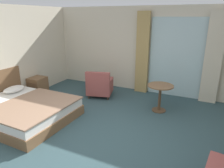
{
  "coord_description": "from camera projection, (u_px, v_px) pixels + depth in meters",
  "views": [
    {
      "loc": [
        1.78,
        -3.04,
        2.33
      ],
      "look_at": [
        0.08,
        0.52,
        1.03
      ],
      "focal_mm": 33.21,
      "sensor_mm": 36.0,
      "label": 1
    }
  ],
  "objects": [
    {
      "name": "curtain_panel_left",
      "position": [
        142.0,
        53.0,
        6.33
      ],
      "size": [
        0.39,
        0.1,
        2.47
      ],
      "primitive_type": "cube",
      "color": "tan",
      "rests_on": "ground"
    },
    {
      "name": "nightstand",
      "position": [
        38.0,
        86.0,
        6.34
      ],
      "size": [
        0.44,
        0.48,
        0.56
      ],
      "color": "brown",
      "rests_on": "ground"
    },
    {
      "name": "curtain_panel_right",
      "position": [
        213.0,
        59.0,
        5.53
      ],
      "size": [
        0.45,
        0.1,
        2.47
      ],
      "primitive_type": "cube",
      "color": "beige",
      "rests_on": "ground"
    },
    {
      "name": "bed",
      "position": [
        21.0,
        109.0,
        4.88
      ],
      "size": [
        2.3,
        1.87,
        0.99
      ],
      "color": "brown",
      "rests_on": "ground"
    },
    {
      "name": "balcony_glass_door",
      "position": [
        176.0,
        58.0,
        6.04
      ],
      "size": [
        1.53,
        0.02,
        2.31
      ],
      "primitive_type": "cube",
      "color": "silver",
      "rests_on": "ground"
    },
    {
      "name": "ground",
      "position": [
        97.0,
        143.0,
        4.08
      ],
      "size": [
        6.83,
        6.98,
        0.1
      ],
      "primitive_type": "cube",
      "color": "#334C51"
    },
    {
      "name": "round_cafe_table",
      "position": [
        160.0,
        92.0,
        5.2
      ],
      "size": [
        0.64,
        0.64,
        0.69
      ],
      "color": "brown",
      "rests_on": "ground"
    },
    {
      "name": "armchair_by_window",
      "position": [
        100.0,
        86.0,
        6.2
      ],
      "size": [
        0.86,
        0.85,
        0.81
      ],
      "color": "#9E4C47",
      "rests_on": "ground"
    },
    {
      "name": "wall_back",
      "position": [
        147.0,
        50.0,
        6.43
      ],
      "size": [
        6.43,
        0.12,
        2.62
      ],
      "primitive_type": "cube",
      "color": "beige",
      "rests_on": "ground"
    }
  ]
}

